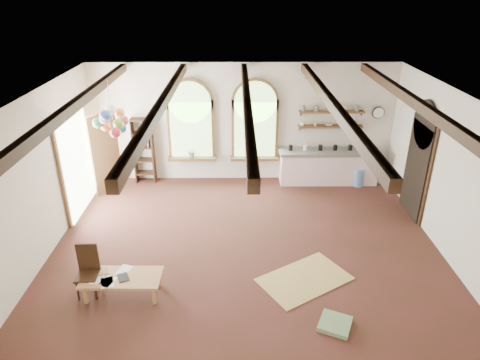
{
  "coord_description": "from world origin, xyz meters",
  "views": [
    {
      "loc": [
        -0.18,
        -7.45,
        5.09
      ],
      "look_at": [
        -0.12,
        0.6,
        1.3
      ],
      "focal_mm": 32.0,
      "sensor_mm": 36.0,
      "label": 1
    }
  ],
  "objects_px": {
    "coffee_table": "(122,279)",
    "side_chair": "(89,281)",
    "kitchen_counter": "(328,166)",
    "balloon_cluster": "(112,121)"
  },
  "relations": [
    {
      "from": "coffee_table",
      "to": "side_chair",
      "type": "height_order",
      "value": "side_chair"
    },
    {
      "from": "kitchen_counter",
      "to": "balloon_cluster",
      "type": "distance_m",
      "value": 5.77
    },
    {
      "from": "coffee_table",
      "to": "kitchen_counter",
      "type": "bearing_deg",
      "value": 45.75
    },
    {
      "from": "coffee_table",
      "to": "side_chair",
      "type": "bearing_deg",
      "value": 175.9
    },
    {
      "from": "coffee_table",
      "to": "side_chair",
      "type": "relative_size",
      "value": 1.46
    },
    {
      "from": "kitchen_counter",
      "to": "side_chair",
      "type": "xyz_separation_m",
      "value": [
        -5.1,
        -4.58,
        -0.2
      ]
    },
    {
      "from": "kitchen_counter",
      "to": "coffee_table",
      "type": "xyz_separation_m",
      "value": [
        -4.5,
        -4.62,
        -0.13
      ]
    },
    {
      "from": "kitchen_counter",
      "to": "coffee_table",
      "type": "bearing_deg",
      "value": -134.25
    },
    {
      "from": "kitchen_counter",
      "to": "balloon_cluster",
      "type": "relative_size",
      "value": 2.34
    },
    {
      "from": "side_chair",
      "to": "balloon_cluster",
      "type": "distance_m",
      "value": 3.46
    }
  ]
}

